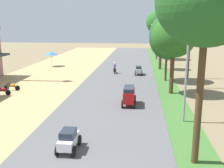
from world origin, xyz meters
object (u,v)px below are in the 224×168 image
Objects in this scene: parked_motorbike_third at (2,90)px; car_hatchback_white at (69,139)px; median_tree_third at (167,37)px; streetlamp_near at (187,62)px; median_tree_second at (174,37)px; car_van_red at (129,95)px; streetlamp_mid at (160,41)px; parked_motorbike_fourth at (12,86)px; median_tree_fifth at (158,22)px; streetlamp_far at (156,36)px; utility_pole_near at (204,44)px; car_hatchback_silver at (139,70)px; median_tree_fourth at (161,34)px; median_tree_nearest at (207,1)px; utility_pole_far at (190,45)px; vendor_umbrella at (51,53)px; motorbike_ahead_second at (115,68)px.

car_hatchback_white is (9.87, -10.83, 0.19)m from parked_motorbike_third.
median_tree_third reaches higher than streetlamp_near.
median_tree_third is at bearing 90.12° from median_tree_second.
median_tree_third is at bearing 68.98° from car_van_red.
parked_motorbike_fourth is at bearing -129.72° from streetlamp_mid.
median_tree_fifth is 1.26× the size of streetlamp_far.
utility_pole_near reaches higher than car_van_red.
car_hatchback_silver is at bearing 37.64° from parked_motorbike_fourth.
parked_motorbike_third is 18.04m from median_tree_second.
median_tree_fourth is 3.56× the size of car_hatchback_white.
median_tree_third is at bearing 89.17° from median_tree_nearest.
median_tree_nearest reaches higher than parked_motorbike_fourth.
utility_pole_near is (3.62, -24.43, -2.53)m from median_tree_fifth.
median_tree_fourth reaches higher than parked_motorbike_fourth.
utility_pole_far reaches higher than car_hatchback_silver.
median_tree_fifth reaches higher than median_tree_second.
vendor_umbrella is at bearing -147.65° from median_tree_fifth.
median_tree_fifth is 1.37× the size of streetlamp_mid.
vendor_umbrella is 0.26× the size of median_tree_fifth.
streetlamp_near is 39.34m from streetlamp_far.
median_tree_nearest is at bearing -4.52° from car_hatchback_white.
parked_motorbike_third is 0.90× the size of car_hatchback_white.
motorbike_ahead_second is (-6.95, -20.73, -3.71)m from streetlamp_far.
motorbike_ahead_second is (-6.99, -16.81, -6.62)m from median_tree_fifth.
car_hatchback_white is 9.38m from car_van_red.
utility_pole_far is at bearing 64.71° from car_hatchback_white.
streetlamp_near reaches higher than vendor_umbrella.
vendor_umbrella is at bearing 110.60° from car_hatchback_white.
median_tree_third is at bearing -32.01° from motorbike_ahead_second.
car_van_red is 1.34× the size of motorbike_ahead_second.
median_tree_second reaches higher than parked_motorbike_fourth.
vendor_umbrella is 30.10m from streetlamp_near.
median_tree_fifth reaches higher than car_van_red.
car_van_red reaches higher than car_hatchback_white.
median_tree_nearest is 25.10m from car_hatchback_silver.
car_hatchback_white is 23.54m from car_hatchback_silver.
streetlamp_near is (17.03, -7.41, 3.92)m from parked_motorbike_fourth.
streetlamp_mid reaches higher than parked_motorbike_fourth.
median_tree_nearest is at bearing -90.52° from median_tree_fifth.
median_tree_second is 1.04× the size of streetlamp_near.
streetlamp_near is 6.46m from car_van_red.
median_tree_third is 4.17× the size of car_hatchback_white.
median_tree_nearest is 12.41m from car_van_red.
motorbike_ahead_second is (10.07, 11.21, 0.30)m from parked_motorbike_fourth.
streetlamp_mid is 0.85× the size of utility_pole_far.
median_tree_third is 12.43m from car_van_red.
parked_motorbike_third is 35.20m from median_tree_fifth.
parked_motorbike_fourth is 0.71× the size of vendor_umbrella.
utility_pole_near is at bearing 37.99° from median_tree_second.
median_tree_fifth reaches higher than streetlamp_far.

